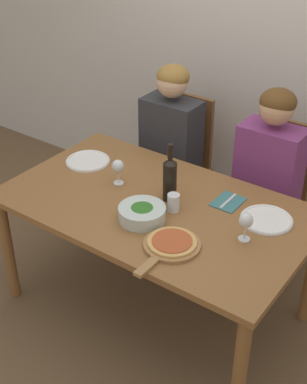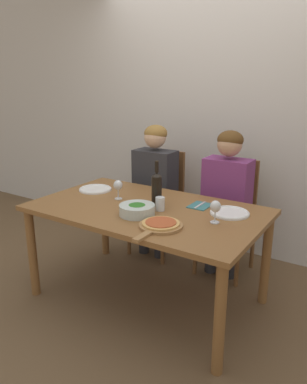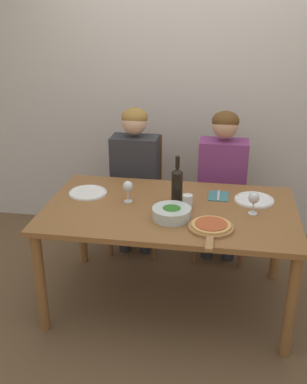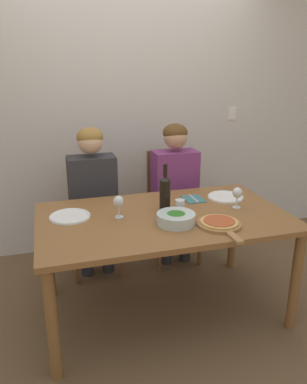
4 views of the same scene
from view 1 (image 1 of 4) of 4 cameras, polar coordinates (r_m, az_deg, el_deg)
name	(u,v)px [view 1 (image 1 of 4)]	position (r m, az deg, el deg)	size (l,w,h in m)	color
ground_plane	(155,305)	(3.35, 0.21, -11.97)	(40.00, 40.00, 0.00)	brown
back_wall	(267,39)	(3.62, 12.02, 15.63)	(10.00, 0.06, 2.70)	silver
dining_table	(156,216)	(2.93, 0.23, -2.61)	(1.67, 0.98, 0.74)	brown
chair_left	(178,161)	(3.76, 2.67, 3.32)	(0.42, 0.42, 0.98)	brown
chair_right	(272,192)	(3.48, 12.49, -0.01)	(0.42, 0.42, 0.98)	brown
person_woman	(170,138)	(3.57, 1.74, 5.81)	(0.47, 0.51, 1.25)	#28282D
person_man	(268,168)	(3.27, 12.09, 2.50)	(0.47, 0.51, 1.25)	#28282D
wine_bottle	(170,178)	(2.86, 1.75, 1.51)	(0.08, 0.08, 0.33)	black
broccoli_bowl	(142,213)	(2.74, -1.22, -2.26)	(0.25, 0.25, 0.08)	silver
dinner_plate_left	(88,161)	(3.31, -7.02, 3.32)	(0.27, 0.27, 0.02)	white
dinner_plate_right	(266,219)	(2.80, 11.96, -2.87)	(0.27, 0.27, 0.02)	white
pizza_on_board	(171,244)	(2.56, 1.87, -5.62)	(0.28, 0.42, 0.04)	#9E7042
wine_glass_left	(118,167)	(3.02, -3.81, 2.63)	(0.07, 0.07, 0.15)	silver
wine_glass_right	(246,222)	(2.60, 9.83, -3.15)	(0.07, 0.07, 0.15)	silver
water_tumbler	(174,202)	(2.81, 2.19, -1.10)	(0.07, 0.07, 0.10)	silver
fork_on_napkin	(228,202)	(2.92, 7.96, -1.04)	(0.14, 0.18, 0.01)	#387075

